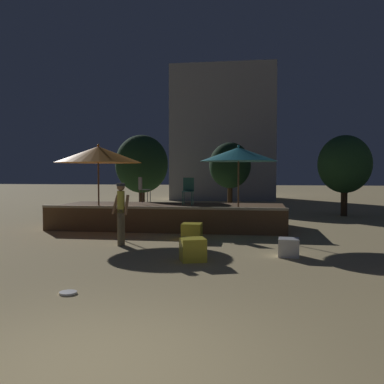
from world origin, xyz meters
name	(u,v)px	position (x,y,z in m)	size (l,w,h in m)	color
ground_plane	(88,371)	(0.00, 0.00, 0.00)	(120.00, 120.00, 0.00)	tan
wooden_deck	(170,216)	(-1.38, 10.72, 0.38)	(7.87, 3.09, 0.84)	brown
patio_umbrella_0	(98,155)	(-3.44, 9.32, 2.48)	(2.78, 2.78, 2.83)	brown
patio_umbrella_1	(239,154)	(1.04, 9.56, 2.47)	(2.43, 2.43, 2.77)	brown
cube_seat_0	(289,247)	(2.33, 6.04, 0.21)	(0.50, 0.50, 0.41)	white
cube_seat_1	(192,231)	(-0.22, 8.14, 0.23)	(0.56, 0.56, 0.46)	yellow
cube_seat_2	(193,250)	(0.24, 5.23, 0.25)	(0.67, 0.67, 0.49)	yellow
person_0	(121,211)	(-1.90, 6.86, 0.91)	(0.52, 0.29, 1.64)	#72664C
bistro_chair_0	(188,188)	(-0.62, 9.96, 1.39)	(0.40, 0.40, 0.90)	#1E4C47
bistro_chair_1	(142,187)	(-2.44, 10.99, 1.39)	(0.47, 0.47, 0.90)	#47474C
frisbee_disc	(68,293)	(-1.33, 2.45, 0.02)	(0.28, 0.28, 0.03)	white
background_tree_0	(345,164)	(5.40, 15.62, 2.26)	(2.29, 2.29, 3.53)	#3D2B1C
background_tree_1	(142,164)	(-3.66, 15.37, 2.29)	(2.43, 2.43, 3.63)	#3D2B1C
background_tree_2	(230,166)	(0.19, 18.96, 2.27)	(2.21, 2.21, 3.50)	#3D2B1C
distant_building	(224,135)	(-0.70, 26.86, 4.59)	(7.13, 4.77, 9.18)	gray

